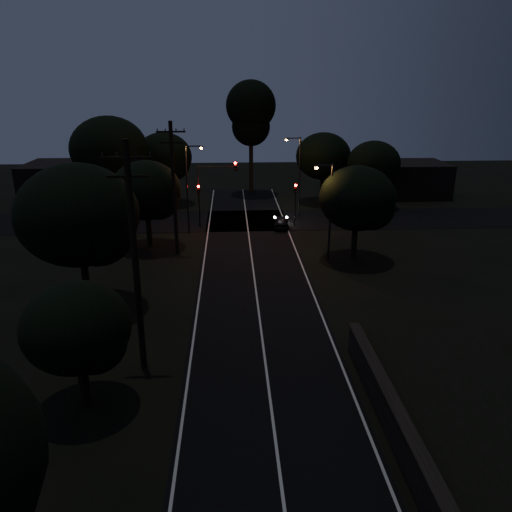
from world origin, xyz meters
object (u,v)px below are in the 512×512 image
signal_left (199,198)px  streetlight_b (298,171)px  tall_pine (251,113)px  car (281,222)px  signal_mast (216,182)px  streetlight_c (328,206)px  utility_pole_far (174,187)px  signal_right (295,197)px  utility_pole_mid (135,257)px  streetlight_a (189,183)px

signal_left → streetlight_b: bearing=22.0°
tall_pine → streetlight_b: bearing=-68.6°
car → signal_mast: bearing=-3.0°
streetlight_c → utility_pole_far: bearing=170.4°
signal_right → streetlight_c: (1.23, -9.99, 1.51)m
utility_pole_mid → utility_pole_far: utility_pole_mid is taller
streetlight_c → signal_left: bearing=136.2°
utility_pole_mid → streetlight_b: (11.31, 29.00, -1.10)m
signal_mast → signal_right: bearing=-0.0°
utility_pole_far → car: 12.68m
streetlight_a → car: 9.50m
utility_pole_mid → streetlight_a: size_ratio=1.38×
utility_pole_far → signal_left: 8.53m
signal_mast → streetlight_a: size_ratio=0.78×
streetlight_a → streetlight_c: streetlight_a is taller
tall_pine → signal_right: tall_pine is taller
signal_left → signal_right: (9.20, 0.00, 0.00)m
utility_pole_mid → signal_left: utility_pole_mid is taller
utility_pole_far → streetlight_a: utility_pole_far is taller
streetlight_b → car: 6.62m
tall_pine → signal_left: (-5.60, -15.01, -6.90)m
signal_left → signal_mast: size_ratio=0.66×
utility_pole_far → signal_mast: (3.09, 7.99, -1.15)m
signal_left → car: signal_left is taller
signal_mast → streetlight_a: 3.13m
signal_mast → streetlight_b: (8.22, 4.01, 0.30)m
streetlight_b → signal_mast: bearing=-154.0°
car → streetlight_b: bearing=-109.5°
tall_pine → car: (2.20, -15.79, -9.16)m
signal_right → streetlight_b: 4.45m
signal_left → signal_mast: (1.69, 0.00, 1.50)m
tall_pine → utility_pole_mid: bearing=-99.9°
utility_pole_mid → streetlight_a: utility_pole_mid is taller
car → streetlight_c: bearing=110.2°
tall_pine → streetlight_a: (-6.31, -17.00, -5.10)m
car → tall_pine: bearing=-77.8°
utility_pole_far → signal_left: bearing=80.1°
streetlight_b → tall_pine: bearing=111.4°
streetlight_c → car: 10.30m
tall_pine → streetlight_c: (4.83, -25.00, -5.38)m
utility_pole_mid → signal_right: size_ratio=2.68×
utility_pole_far → signal_right: utility_pole_far is taller
streetlight_c → signal_right: bearing=97.0°
utility_pole_mid → signal_mast: 25.22m
streetlight_c → car: (-2.63, 9.21, -3.77)m
signal_mast → streetlight_c: streetlight_c is taller
streetlight_a → car: streetlight_a is taller
streetlight_b → streetlight_c: 14.01m
utility_pole_mid → car: utility_pole_mid is taller
tall_pine → signal_mast: 16.42m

